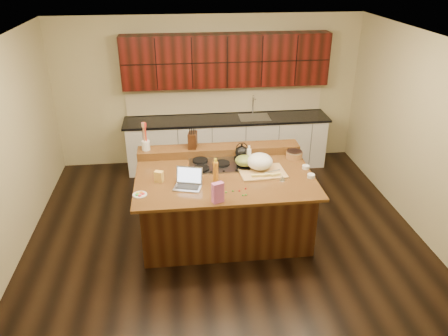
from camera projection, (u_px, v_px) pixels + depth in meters
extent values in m
cube|color=black|center=(224.00, 232.00, 6.32)|extent=(5.50, 5.00, 0.01)
cube|color=silver|center=(224.00, 40.00, 5.12)|extent=(5.50, 5.00, 0.01)
cube|color=tan|center=(209.00, 92.00, 7.95)|extent=(5.50, 0.01, 2.70)
cube|color=tan|center=(261.00, 269.00, 3.49)|extent=(5.50, 0.01, 2.70)
cube|color=tan|center=(5.00, 156.00, 5.44)|extent=(0.01, 5.00, 2.70)
cube|color=tan|center=(423.00, 137.00, 6.00)|extent=(0.01, 5.00, 2.70)
cube|color=black|center=(224.00, 205.00, 6.12)|extent=(2.22, 1.42, 0.88)
cube|color=black|center=(224.00, 176.00, 5.92)|extent=(2.40, 1.60, 0.04)
cube|color=black|center=(219.00, 150.00, 6.51)|extent=(2.40, 0.30, 0.12)
cube|color=gray|center=(222.00, 165.00, 6.18)|extent=(0.92, 0.52, 0.02)
cylinder|color=black|center=(200.00, 161.00, 6.25)|extent=(0.22, 0.22, 0.03)
cylinder|color=black|center=(242.00, 159.00, 6.31)|extent=(0.22, 0.22, 0.03)
cylinder|color=black|center=(201.00, 169.00, 6.02)|extent=(0.22, 0.22, 0.03)
cylinder|color=black|center=(244.00, 166.00, 6.08)|extent=(0.22, 0.22, 0.03)
cylinder|color=black|center=(222.00, 164.00, 6.17)|extent=(0.22, 0.22, 0.03)
cube|color=silver|center=(227.00, 143.00, 8.08)|extent=(3.60, 0.62, 0.90)
cube|color=black|center=(227.00, 119.00, 7.87)|extent=(3.70, 0.66, 0.04)
cube|color=gray|center=(254.00, 118.00, 7.92)|extent=(0.55, 0.42, 0.01)
cylinder|color=gray|center=(253.00, 105.00, 8.00)|extent=(0.02, 0.02, 0.36)
cube|color=black|center=(226.00, 60.00, 7.55)|extent=(3.60, 0.34, 0.90)
cube|color=tan|center=(225.00, 99.00, 8.03)|extent=(3.60, 0.03, 0.50)
ellipsoid|color=black|center=(242.00, 152.00, 6.27)|extent=(0.20, 0.20, 0.18)
ellipsoid|color=#5F6E2C|center=(244.00, 161.00, 6.04)|extent=(0.30, 0.30, 0.14)
cube|color=#B7B7BC|center=(188.00, 187.00, 5.58)|extent=(0.39, 0.32, 0.02)
cube|color=black|center=(188.00, 187.00, 5.58)|extent=(0.32, 0.21, 0.00)
cube|color=#B7B7BC|center=(189.00, 175.00, 5.63)|extent=(0.35, 0.16, 0.22)
cube|color=silver|center=(189.00, 175.00, 5.62)|extent=(0.31, 0.14, 0.19)
cylinder|color=#C17B22|center=(216.00, 172.00, 5.70)|extent=(0.08, 0.08, 0.27)
cylinder|color=silver|center=(249.00, 157.00, 6.13)|extent=(0.08, 0.08, 0.25)
cube|color=tan|center=(262.00, 172.00, 5.95)|extent=(0.64, 0.48, 0.03)
ellipsoid|color=white|center=(260.00, 161.00, 5.97)|extent=(0.36, 0.36, 0.22)
cube|color=#EDD872|center=(256.00, 176.00, 5.79)|extent=(0.13, 0.04, 0.04)
cube|color=#EDD872|center=(266.00, 175.00, 5.81)|extent=(0.13, 0.04, 0.04)
cube|color=#EDD872|center=(276.00, 175.00, 5.82)|extent=(0.13, 0.04, 0.04)
cylinder|color=gray|center=(272.00, 171.00, 5.93)|extent=(0.23, 0.10, 0.01)
cylinder|color=white|center=(306.00, 167.00, 6.08)|extent=(0.13, 0.13, 0.04)
cylinder|color=white|center=(311.00, 176.00, 5.84)|extent=(0.12, 0.12, 0.04)
cylinder|color=white|center=(266.00, 158.00, 6.35)|extent=(0.13, 0.13, 0.04)
cylinder|color=#996B3F|center=(294.00, 155.00, 6.39)|extent=(0.28, 0.28, 0.09)
cone|color=silver|center=(282.00, 178.00, 5.76)|extent=(0.10, 0.10, 0.07)
cube|color=#C65DA0|center=(218.00, 193.00, 5.22)|extent=(0.16, 0.12, 0.26)
cylinder|color=white|center=(140.00, 195.00, 5.42)|extent=(0.22, 0.22, 0.01)
cube|color=#E6B951|center=(159.00, 176.00, 5.71)|extent=(0.13, 0.11, 0.15)
cylinder|color=white|center=(146.00, 145.00, 6.34)|extent=(0.16, 0.16, 0.14)
cube|color=black|center=(193.00, 140.00, 6.39)|extent=(0.15, 0.21, 0.24)
ellipsoid|color=red|center=(219.00, 193.00, 5.45)|extent=(0.02, 0.02, 0.02)
ellipsoid|color=#198C26|center=(213.00, 197.00, 5.37)|extent=(0.02, 0.02, 0.02)
ellipsoid|color=red|center=(221.00, 197.00, 5.36)|extent=(0.02, 0.02, 0.02)
ellipsoid|color=#198C26|center=(246.00, 195.00, 5.41)|extent=(0.02, 0.02, 0.02)
ellipsoid|color=red|center=(246.00, 189.00, 5.55)|extent=(0.02, 0.02, 0.02)
ellipsoid|color=#198C26|center=(243.00, 195.00, 5.40)|extent=(0.02, 0.02, 0.02)
ellipsoid|color=red|center=(221.00, 196.00, 5.38)|extent=(0.02, 0.02, 0.02)
ellipsoid|color=#198C26|center=(226.00, 192.00, 5.47)|extent=(0.02, 0.02, 0.02)
ellipsoid|color=red|center=(239.00, 191.00, 5.50)|extent=(0.02, 0.02, 0.02)
ellipsoid|color=#198C26|center=(233.00, 191.00, 5.49)|extent=(0.02, 0.02, 0.02)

